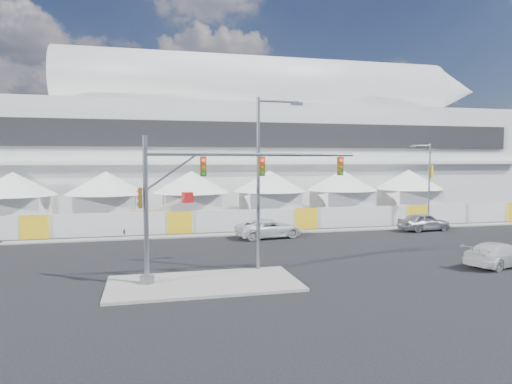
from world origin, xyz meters
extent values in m
plane|color=black|center=(0.00, 0.00, 0.00)|extent=(160.00, 160.00, 0.00)
cube|color=gray|center=(-6.00, -3.00, 0.07)|extent=(10.00, 5.00, 0.15)
cube|color=gray|center=(20.00, 12.50, 0.06)|extent=(80.00, 1.20, 0.12)
cube|color=silver|center=(8.00, 42.00, 7.00)|extent=(80.00, 24.00, 14.00)
cube|color=black|center=(8.00, 29.85, 9.80)|extent=(68.00, 0.30, 3.20)
cube|color=silver|center=(8.00, 29.60, 6.30)|extent=(72.00, 0.80, 0.50)
cylinder|color=silver|center=(8.00, 40.00, 17.78)|extent=(57.60, 8.40, 8.40)
cylinder|color=silver|center=(10.00, 40.00, 17.36)|extent=(51.60, 6.80, 6.80)
cylinder|color=silver|center=(12.00, 40.00, 16.94)|extent=(45.60, 5.20, 5.20)
cone|color=silver|center=(40.80, 40.00, 18.00)|extent=(8.00, 7.60, 7.60)
cube|color=white|center=(-22.00, 24.00, 1.50)|extent=(6.00, 6.00, 3.00)
cone|color=white|center=(-22.00, 24.00, 4.20)|extent=(8.40, 8.40, 2.40)
cube|color=white|center=(-13.00, 24.00, 1.50)|extent=(6.00, 6.00, 3.00)
cone|color=white|center=(-13.00, 24.00, 4.20)|extent=(8.40, 8.40, 2.40)
cube|color=white|center=(-4.00, 24.00, 1.50)|extent=(6.00, 6.00, 3.00)
cone|color=white|center=(-4.00, 24.00, 4.20)|extent=(8.40, 8.40, 2.40)
cube|color=white|center=(5.00, 24.00, 1.50)|extent=(6.00, 6.00, 3.00)
cone|color=white|center=(5.00, 24.00, 4.20)|extent=(8.40, 8.40, 2.40)
cube|color=white|center=(14.00, 24.00, 1.50)|extent=(6.00, 6.00, 3.00)
cone|color=white|center=(14.00, 24.00, 4.20)|extent=(8.40, 8.40, 2.40)
cube|color=white|center=(23.00, 24.00, 1.50)|extent=(6.00, 6.00, 3.00)
cone|color=white|center=(23.00, 24.00, 4.20)|extent=(8.40, 8.40, 2.40)
cube|color=silver|center=(6.00, 14.50, 1.00)|extent=(70.00, 0.25, 2.00)
imported|color=#A0A1A5|center=(16.28, 10.65, 0.84)|extent=(2.48, 5.10, 1.68)
imported|color=silver|center=(1.24, 10.39, 0.80)|extent=(3.53, 6.07, 1.59)
imported|color=silver|center=(12.37, -3.08, 0.75)|extent=(3.46, 5.52, 1.49)
imported|color=silver|center=(19.72, 17.77, 0.83)|extent=(2.78, 5.28, 1.66)
imported|color=black|center=(30.59, 16.56, 0.73)|extent=(2.66, 4.55, 1.45)
cylinder|color=slate|center=(-8.92, -2.54, 4.00)|extent=(0.26, 0.26, 7.70)
cylinder|color=slate|center=(-8.92, -2.54, 0.35)|extent=(0.75, 0.75, 0.40)
cylinder|color=slate|center=(-3.14, -2.54, 6.89)|extent=(11.57, 0.17, 0.17)
cube|color=#594714|center=(-5.93, -2.54, 6.24)|extent=(0.32, 0.22, 1.05)
cube|color=#594714|center=(-2.72, -2.54, 6.24)|extent=(0.32, 0.22, 1.05)
cube|color=#594714|center=(1.90, -2.54, 6.24)|extent=(0.32, 0.22, 1.05)
cube|color=#594714|center=(-9.19, -2.54, 4.64)|extent=(0.22, 0.32, 1.05)
cylinder|color=gray|center=(-2.49, -0.80, 5.20)|extent=(0.20, 0.20, 10.09)
cylinder|color=gray|center=(-1.26, -0.80, 10.02)|extent=(2.47, 0.13, 0.13)
cube|color=gray|center=(-0.13, -0.80, 9.91)|extent=(0.67, 0.28, 0.17)
cylinder|color=slate|center=(18.02, 12.50, 4.09)|extent=(0.16, 0.16, 8.18)
cylinder|color=slate|center=(17.02, 12.50, 8.00)|extent=(2.00, 0.11, 0.11)
cube|color=slate|center=(16.11, 12.50, 7.90)|extent=(0.55, 0.23, 0.14)
cube|color=yellow|center=(18.24, 12.50, 5.45)|extent=(0.03, 0.55, 1.27)
cube|color=red|center=(-9.65, 15.71, 0.54)|extent=(3.82, 2.37, 1.08)
cube|color=beige|center=(-8.47, 15.71, 1.97)|extent=(3.71, 1.23, 0.34)
cube|color=beige|center=(-6.31, 15.71, 2.56)|extent=(2.89, 0.98, 1.19)
cube|color=red|center=(-4.93, 15.71, 3.05)|extent=(1.07, 1.07, 0.98)
camera|label=1|loc=(-8.91, -26.70, 6.59)|focal=32.00mm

